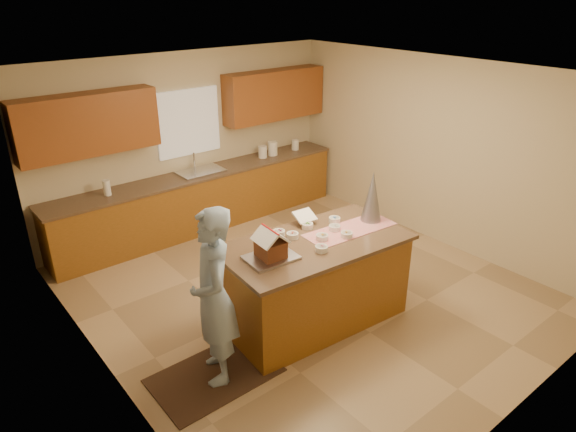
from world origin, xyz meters
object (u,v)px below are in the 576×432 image
at_px(boy, 214,297).
at_px(gingerbread_house, 271,246).
at_px(island_base, 314,283).
at_px(tinsel_tree, 372,196).

xyz_separation_m(boy, gingerbread_house, (0.74, 0.08, 0.26)).
distance_m(island_base, gingerbread_house, 0.91).
relative_size(tinsel_tree, gingerbread_house, 1.83).
bearing_deg(gingerbread_house, island_base, 0.53).
bearing_deg(tinsel_tree, island_base, 179.01).
relative_size(boy, gingerbread_house, 5.36).
relative_size(island_base, tinsel_tree, 3.27).
bearing_deg(tinsel_tree, boy, -178.07).
distance_m(tinsel_tree, gingerbread_house, 1.49).
height_order(boy, gingerbread_house, boy).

